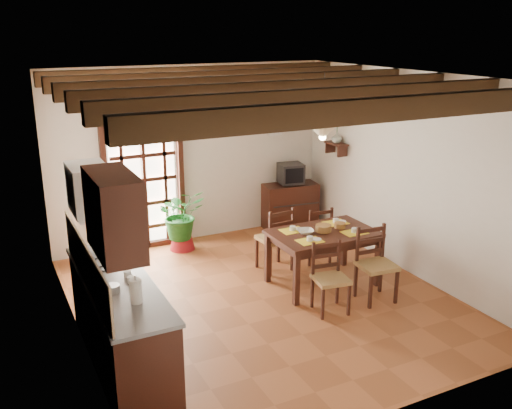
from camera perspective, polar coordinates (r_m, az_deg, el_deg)
ground_plane at (r=7.41m, az=0.70°, el=-9.46°), size 5.00×5.00×0.00m
room_shell at (r=6.78m, az=0.75°, el=4.35°), size 4.52×5.02×2.81m
ceiling_beams at (r=6.64m, az=0.78°, el=11.72°), size 4.50×4.34×0.20m
french_door at (r=8.88m, az=-11.17°, el=2.93°), size 1.26×0.11×2.32m
kitchen_counter at (r=6.10m, az=-13.46°, el=-11.23°), size 0.64×2.25×1.38m
upper_cabinet at (r=4.91m, az=-14.02°, el=-0.92°), size 0.35×0.80×0.70m
range_hood at (r=6.12m, az=-16.36°, el=1.40°), size 0.38×0.60×0.54m
counter_items at (r=5.97m, az=-13.99°, el=-6.74°), size 0.50×1.43×0.25m
dining_table at (r=7.64m, az=6.72°, el=-3.39°), size 1.38×0.89×0.75m
chair_near_left at (r=7.08m, az=7.41°, el=-8.53°), size 0.45×0.44×0.86m
chair_near_right at (r=7.44m, az=11.85°, el=-7.18°), size 0.48×0.46×0.95m
chair_far_left at (r=8.16m, az=1.91°, el=-4.56°), size 0.47×0.45×0.95m
chair_far_right at (r=8.50m, az=5.98°, el=-3.93°), size 0.43×0.41×0.86m
table_setting at (r=7.60m, az=6.75°, el=-2.55°), size 1.00×0.67×0.09m
table_bowl at (r=7.51m, az=4.98°, el=-2.71°), size 0.27×0.27×0.05m
sideboard at (r=9.82m, az=3.43°, el=-0.15°), size 0.96×0.52×0.78m
crt_tv at (r=9.65m, az=3.51°, el=3.13°), size 0.44×0.42×0.33m
fuse_box at (r=9.64m, az=1.95°, el=7.86°), size 0.25×0.03×0.32m
plant_pot at (r=9.02m, az=-7.38°, el=-3.78°), size 0.39×0.39×0.24m
potted_plant at (r=8.87m, az=-7.50°, el=-1.00°), size 1.91×1.66×2.07m
wall_shelf at (r=9.27m, az=8.05°, el=5.81°), size 0.20×0.42×0.20m
shelf_vase at (r=9.24m, az=8.08°, el=6.66°), size 0.15×0.15×0.15m
shelf_flowers at (r=9.21m, az=8.14°, el=7.93°), size 0.14×0.14×0.36m
framed_picture at (r=9.23m, az=8.62°, el=9.13°), size 0.03×0.32×0.32m
pendant_lamp at (r=7.34m, az=6.69°, el=7.33°), size 0.36×0.36×0.84m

